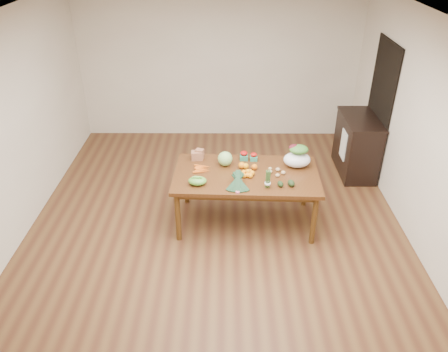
{
  "coord_description": "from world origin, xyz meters",
  "views": [
    {
      "loc": [
        0.13,
        -4.71,
        3.58
      ],
      "look_at": [
        0.11,
        0.0,
        0.8
      ],
      "focal_mm": 35.0,
      "sensor_mm": 36.0,
      "label": 1
    }
  ],
  "objects_px": {
    "cabbage": "(225,159)",
    "mandarin_cluster": "(248,173)",
    "dining_table": "(246,198)",
    "cabinet": "(357,145)",
    "kale_bunch": "(238,183)",
    "salad_bag": "(297,157)",
    "paper_bag": "(197,155)",
    "asparagus_bundle": "(268,179)"
  },
  "relations": [
    {
      "from": "asparagus_bundle",
      "to": "cabbage",
      "type": "bearing_deg",
      "value": 134.73
    },
    {
      "from": "salad_bag",
      "to": "mandarin_cluster",
      "type": "bearing_deg",
      "value": -158.61
    },
    {
      "from": "dining_table",
      "to": "salad_bag",
      "type": "height_order",
      "value": "salad_bag"
    },
    {
      "from": "dining_table",
      "to": "salad_bag",
      "type": "distance_m",
      "value": 0.87
    },
    {
      "from": "paper_bag",
      "to": "cabbage",
      "type": "xyz_separation_m",
      "value": [
        0.38,
        -0.16,
        0.02
      ]
    },
    {
      "from": "cabinet",
      "to": "kale_bunch",
      "type": "relative_size",
      "value": 2.55
    },
    {
      "from": "dining_table",
      "to": "kale_bunch",
      "type": "distance_m",
      "value": 0.6
    },
    {
      "from": "dining_table",
      "to": "cabinet",
      "type": "bearing_deg",
      "value": 39.39
    },
    {
      "from": "dining_table",
      "to": "cabinet",
      "type": "height_order",
      "value": "cabinet"
    },
    {
      "from": "cabinet",
      "to": "asparagus_bundle",
      "type": "xyz_separation_m",
      "value": [
        -1.58,
        -1.74,
        0.4
      ]
    },
    {
      "from": "asparagus_bundle",
      "to": "dining_table",
      "type": "bearing_deg",
      "value": 127.33
    },
    {
      "from": "dining_table",
      "to": "asparagus_bundle",
      "type": "height_order",
      "value": "asparagus_bundle"
    },
    {
      "from": "asparagus_bundle",
      "to": "kale_bunch",
      "type": "bearing_deg",
      "value": -174.74
    },
    {
      "from": "cabinet",
      "to": "paper_bag",
      "type": "height_order",
      "value": "cabinet"
    },
    {
      "from": "dining_table",
      "to": "cabbage",
      "type": "relative_size",
      "value": 9.58
    },
    {
      "from": "dining_table",
      "to": "paper_bag",
      "type": "xyz_separation_m",
      "value": [
        -0.66,
        0.38,
        0.45
      ]
    },
    {
      "from": "mandarin_cluster",
      "to": "kale_bunch",
      "type": "xyz_separation_m",
      "value": [
        -0.14,
        -0.3,
        0.03
      ]
    },
    {
      "from": "kale_bunch",
      "to": "salad_bag",
      "type": "relative_size",
      "value": 1.12
    },
    {
      "from": "dining_table",
      "to": "mandarin_cluster",
      "type": "xyz_separation_m",
      "value": [
        0.02,
        -0.06,
        0.43
      ]
    },
    {
      "from": "dining_table",
      "to": "paper_bag",
      "type": "bearing_deg",
      "value": 152.03
    },
    {
      "from": "paper_bag",
      "to": "cabbage",
      "type": "relative_size",
      "value": 1.05
    },
    {
      "from": "cabbage",
      "to": "salad_bag",
      "type": "distance_m",
      "value": 0.95
    },
    {
      "from": "paper_bag",
      "to": "mandarin_cluster",
      "type": "height_order",
      "value": "paper_bag"
    },
    {
      "from": "paper_bag",
      "to": "salad_bag",
      "type": "relative_size",
      "value": 0.57
    },
    {
      "from": "mandarin_cluster",
      "to": "kale_bunch",
      "type": "bearing_deg",
      "value": -114.12
    },
    {
      "from": "cabbage",
      "to": "kale_bunch",
      "type": "xyz_separation_m",
      "value": [
        0.16,
        -0.58,
        -0.02
      ]
    },
    {
      "from": "mandarin_cluster",
      "to": "salad_bag",
      "type": "height_order",
      "value": "salad_bag"
    },
    {
      "from": "asparagus_bundle",
      "to": "mandarin_cluster",
      "type": "bearing_deg",
      "value": 131.08
    },
    {
      "from": "mandarin_cluster",
      "to": "paper_bag",
      "type": "bearing_deg",
      "value": 146.56
    },
    {
      "from": "cabbage",
      "to": "mandarin_cluster",
      "type": "bearing_deg",
      "value": -44.11
    },
    {
      "from": "cabinet",
      "to": "cabbage",
      "type": "bearing_deg",
      "value": -150.85
    },
    {
      "from": "cabinet",
      "to": "kale_bunch",
      "type": "xyz_separation_m",
      "value": [
        -1.95,
        -1.76,
        0.36
      ]
    },
    {
      "from": "paper_bag",
      "to": "asparagus_bundle",
      "type": "xyz_separation_m",
      "value": [
        0.9,
        -0.73,
        0.05
      ]
    },
    {
      "from": "cabbage",
      "to": "asparagus_bundle",
      "type": "xyz_separation_m",
      "value": [
        0.52,
        -0.56,
        0.03
      ]
    },
    {
      "from": "dining_table",
      "to": "kale_bunch",
      "type": "bearing_deg",
      "value": -105.96
    },
    {
      "from": "dining_table",
      "to": "mandarin_cluster",
      "type": "distance_m",
      "value": 0.43
    },
    {
      "from": "kale_bunch",
      "to": "asparagus_bundle",
      "type": "relative_size",
      "value": 1.6
    },
    {
      "from": "cabinet",
      "to": "cabbage",
      "type": "xyz_separation_m",
      "value": [
        -2.1,
        -1.17,
        0.38
      ]
    },
    {
      "from": "kale_bunch",
      "to": "salad_bag",
      "type": "bearing_deg",
      "value": 37.35
    },
    {
      "from": "cabbage",
      "to": "salad_bag",
      "type": "xyz_separation_m",
      "value": [
        0.95,
        -0.02,
        0.04
      ]
    },
    {
      "from": "paper_bag",
      "to": "dining_table",
      "type": "bearing_deg",
      "value": -30.08
    },
    {
      "from": "asparagus_bundle",
      "to": "paper_bag",
      "type": "bearing_deg",
      "value": 143.22
    }
  ]
}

